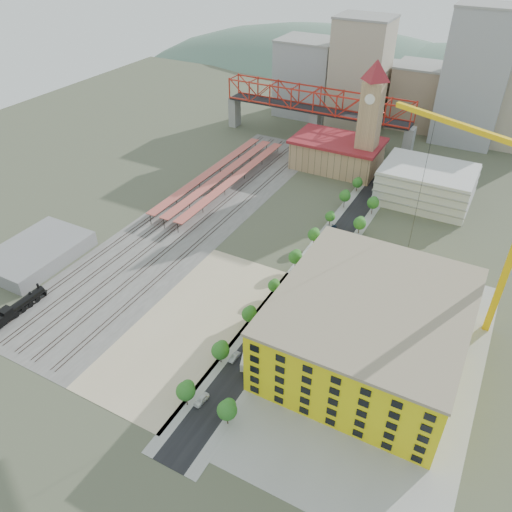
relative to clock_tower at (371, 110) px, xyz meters
The scene contains 32 objects.
ground 85.36m from the clock_tower, 95.71° to the right, with size 400.00×400.00×0.00m, color #474C38.
ballast_strip 81.63m from the clock_tower, 125.15° to the right, with size 36.00×165.00×0.06m, color #605E59.
dirt_lot 115.74m from the clock_tower, 96.14° to the right, with size 28.00×67.00×0.06m, color tan.
street_asphalt 71.48m from the clock_tower, 82.98° to the right, with size 12.00×170.00×0.06m, color black.
sidewalk_west 71.08m from the clock_tower, 87.80° to the right, with size 3.00×170.00×0.04m, color gray.
sidewalk_east 72.31m from the clock_tower, 78.27° to the right, with size 3.00×170.00×0.04m, color gray.
construction_pad 110.41m from the clock_tower, 69.69° to the right, with size 50.00×90.00×0.06m, color gray.
rail_tracks 82.57m from the clock_tower, 126.24° to the right, with size 26.56×160.00×0.18m.
platform_canopies 65.08m from the clock_tower, 144.47° to the right, with size 16.00×80.00×4.12m.
station_hall 25.65m from the clock_tower, behind, with size 38.00×24.00×13.10m.
clock_tower is the anchor object (origin of this frame).
parking_garage 36.81m from the clock_tower, 19.64° to the right, with size 34.00×26.00×14.00m, color silver.
truss_bridge 42.56m from the clock_tower, 142.85° to the left, with size 94.00×9.60×25.60m.
construction_building 107.36m from the clock_tower, 71.22° to the right, with size 44.60×50.60×18.80m.
warehouse 135.13m from the clock_tower, 123.93° to the right, with size 22.00×32.00×5.00m, color gray.
street_trees 80.70m from the clock_tower, 83.91° to the right, with size 15.40×124.40×8.00m.
skyline 62.60m from the clock_tower, 90.49° to the left, with size 133.00×46.00×60.00m.
distant_hills 213.32m from the clock_tower, 78.30° to the left, with size 647.00×264.00×227.00m.
locomotive 146.31m from the clock_tower, 113.78° to the right, with size 2.81×21.64×5.41m.
tower_crane 93.08m from the clock_tower, 52.32° to the right, with size 51.82×25.39×59.97m.
site_trailer_a 119.41m from the clock_tower, 86.05° to the right, with size 2.36×8.95×2.45m, color silver.
site_trailer_b 107.42m from the clock_tower, 85.58° to the right, with size 2.63×10.01×2.74m, color silver.
site_trailer_c 99.62m from the clock_tower, 85.21° to the right, with size 2.35×8.92×2.44m, color silver.
site_trailer_d 89.15m from the clock_tower, 84.59° to the right, with size 2.74×10.40×2.85m, color silver.
car_0 135.75m from the clock_tower, 87.84° to the right, with size 1.78×4.43×1.51m, color white.
car_1 120.82m from the clock_tower, 87.56° to the right, with size 1.38×3.97×1.31m, color #A1A2A6.
car_2 103.32m from the clock_tower, 87.12° to the right, with size 2.25×4.89×1.36m, color black.
car_3 56.44m from the clock_tower, 84.15° to the right, with size 2.17×5.34×1.55m, color navy.
car_4 108.65m from the clock_tower, 83.99° to the right, with size 1.89×4.71×1.60m, color silver.
car_5 91.18m from the clock_tower, 82.72° to the right, with size 1.60×4.58×1.51m, color gray.
car_6 69.08m from the clock_tower, 79.97° to the right, with size 2.56×5.54×1.54m, color black.
car_7 60.67m from the clock_tower, 78.22° to the right, with size 2.23×5.50×1.60m, color navy.
Camera 1 is at (60.08, -113.27, 95.54)m, focal length 35.00 mm.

